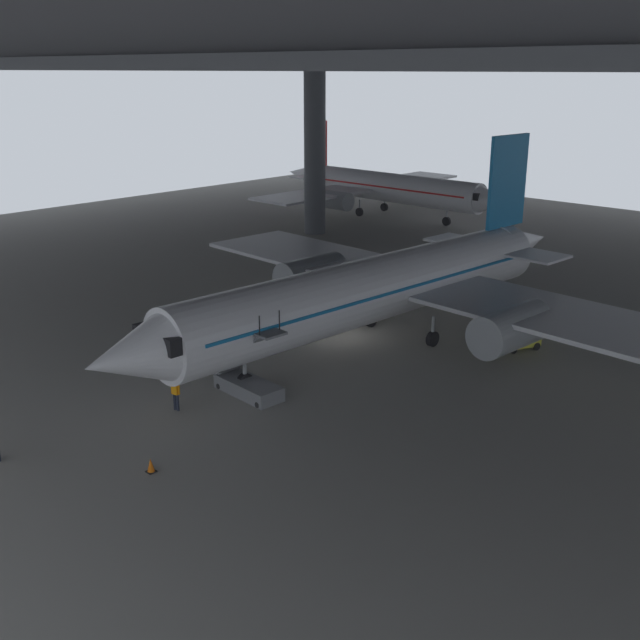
# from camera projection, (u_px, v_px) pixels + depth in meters

# --- Properties ---
(ground_plane) EXTENTS (110.00, 110.00, 0.00)m
(ground_plane) POSITION_uv_depth(u_px,v_px,m) (349.00, 339.00, 45.63)
(ground_plane) COLOR gray
(hangar_structure) EXTENTS (121.00, 99.00, 17.22)m
(hangar_structure) POSITION_uv_depth(u_px,v_px,m) (488.00, 49.00, 50.04)
(hangar_structure) COLOR #4C4F54
(hangar_structure) RESTS_ON ground_plane
(airplane_main) EXTENTS (34.78, 36.02, 11.30)m
(airplane_main) POSITION_uv_depth(u_px,v_px,m) (379.00, 288.00, 43.71)
(airplane_main) COLOR white
(airplane_main) RESTS_ON ground_plane
(boarding_stairs) EXTENTS (4.24, 1.72, 4.62)m
(boarding_stairs) POSITION_uv_depth(u_px,v_px,m) (249.00, 381.00, 37.63)
(boarding_stairs) COLOR slate
(boarding_stairs) RESTS_ON ground_plane
(crew_worker_by_stairs) EXTENTS (0.54, 0.27, 1.64)m
(crew_worker_by_stairs) POSITION_uv_depth(u_px,v_px,m) (176.00, 392.00, 35.84)
(crew_worker_by_stairs) COLOR #232838
(crew_worker_by_stairs) RESTS_ON ground_plane
(airplane_distant) EXTENTS (30.11, 28.94, 9.73)m
(airplane_distant) POSITION_uv_depth(u_px,v_px,m) (384.00, 187.00, 82.97)
(airplane_distant) COLOR white
(airplane_distant) RESTS_ON ground_plane
(traffic_cone_orange) EXTENTS (0.36, 0.36, 0.60)m
(traffic_cone_orange) POSITION_uv_depth(u_px,v_px,m) (151.00, 465.00, 30.50)
(traffic_cone_orange) COLOR black
(traffic_cone_orange) RESTS_ON ground_plane
(baggage_tug) EXTENTS (2.01, 2.50, 0.90)m
(baggage_tug) POSITION_uv_depth(u_px,v_px,m) (519.00, 340.00, 43.90)
(baggage_tug) COLOR yellow
(baggage_tug) RESTS_ON ground_plane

